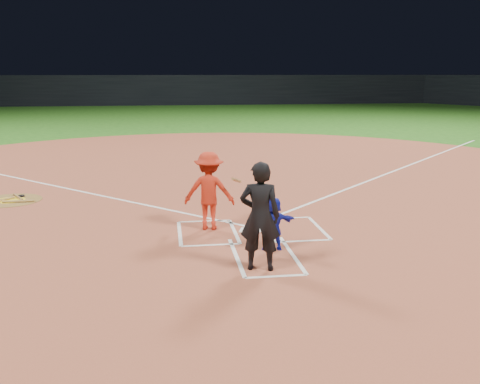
{
  "coord_description": "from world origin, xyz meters",
  "views": [
    {
      "loc": [
        -1.85,
        -11.39,
        3.49
      ],
      "look_at": [
        -0.3,
        -0.4,
        1.0
      ],
      "focal_mm": 40.0,
      "sensor_mm": 36.0,
      "label": 1
    }
  ],
  "objects": [
    {
      "name": "on_deck_bat_b",
      "position": [
        -6.37,
        3.67,
        0.05
      ],
      "size": [
        0.57,
        0.7,
        0.06
      ],
      "primitive_type": "cylinder",
      "rotation": [
        1.57,
        0.0,
        -0.67
      ],
      "color": "olive",
      "rests_on": "on_deck_circle"
    },
    {
      "name": "chalk_markings",
      "position": [
        0.0,
        5.29,
        0.01
      ],
      "size": [
        28.35,
        17.32,
        0.01
      ],
      "color": "white",
      "rests_on": "home_plate_dirt"
    },
    {
      "name": "on_deck_logo",
      "position": [
        -6.17,
        3.77,
        0.02
      ],
      "size": [
        0.8,
        0.8,
        0.0
      ],
      "primitive_type": "cylinder",
      "color": "yellow",
      "rests_on": "on_deck_circle"
    },
    {
      "name": "on_deck_bat_c",
      "position": [
        -5.87,
        3.47,
        0.05
      ],
      "size": [
        0.84,
        0.08,
        0.06
      ],
      "primitive_type": "cylinder",
      "rotation": [
        1.57,
        0.0,
        1.59
      ],
      "color": "#A27B3B",
      "rests_on": "on_deck_circle"
    },
    {
      "name": "ground",
      "position": [
        0.0,
        0.0,
        0.0
      ],
      "size": [
        120.0,
        120.0,
        0.0
      ],
      "primitive_type": "plane",
      "color": "#225A16",
      "rests_on": "ground"
    },
    {
      "name": "umpire",
      "position": [
        -0.22,
        -2.39,
        1.0
      ],
      "size": [
        0.81,
        0.63,
        1.98
      ],
      "primitive_type": "imported",
      "rotation": [
        0.0,
        0.0,
        2.9
      ],
      "color": "black",
      "rests_on": "home_plate_dirt"
    },
    {
      "name": "bat_weight_donut",
      "position": [
        -5.97,
        4.17,
        0.05
      ],
      "size": [
        0.19,
        0.19,
        0.05
      ],
      "primitive_type": "torus",
      "color": "black",
      "rests_on": "on_deck_circle"
    },
    {
      "name": "on_deck_bat_a",
      "position": [
        -6.02,
        4.02,
        0.05
      ],
      "size": [
        0.45,
        0.77,
        0.06
      ],
      "primitive_type": "cylinder",
      "rotation": [
        1.57,
        0.0,
        0.49
      ],
      "color": "olive",
      "rests_on": "on_deck_circle"
    },
    {
      "name": "catcher",
      "position": [
        0.23,
        -1.38,
        0.56
      ],
      "size": [
        1.05,
        0.52,
        1.09
      ],
      "primitive_type": "imported",
      "rotation": [
        0.0,
        0.0,
        3.34
      ],
      "color": "#141EA8",
      "rests_on": "home_plate_dirt"
    },
    {
      "name": "home_plate_dirt",
      "position": [
        0.0,
        6.0,
        0.01
      ],
      "size": [
        28.0,
        28.0,
        0.01
      ],
      "primitive_type": "cylinder",
      "color": "brown",
      "rests_on": "ground"
    },
    {
      "name": "batter_at_plate",
      "position": [
        -0.9,
        0.28,
        0.89
      ],
      "size": [
        1.39,
        0.99,
        1.76
      ],
      "color": "red",
      "rests_on": "home_plate_dirt"
    },
    {
      "name": "on_deck_circle",
      "position": [
        -6.17,
        3.77,
        0.02
      ],
      "size": [
        1.7,
        1.7,
        0.01
      ],
      "primitive_type": "cylinder",
      "color": "brown",
      "rests_on": "home_plate_dirt"
    },
    {
      "name": "stadium_wall_far",
      "position": [
        0.0,
        48.0,
        1.6
      ],
      "size": [
        80.0,
        1.2,
        3.2
      ],
      "primitive_type": "cube",
      "color": "black",
      "rests_on": "ground"
    },
    {
      "name": "home_plate",
      "position": [
        0.0,
        0.0,
        0.02
      ],
      "size": [
        0.6,
        0.6,
        0.02
      ],
      "primitive_type": "cylinder",
      "rotation": [
        0.0,
        0.0,
        3.14
      ],
      "color": "white",
      "rests_on": "home_plate_dirt"
    }
  ]
}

